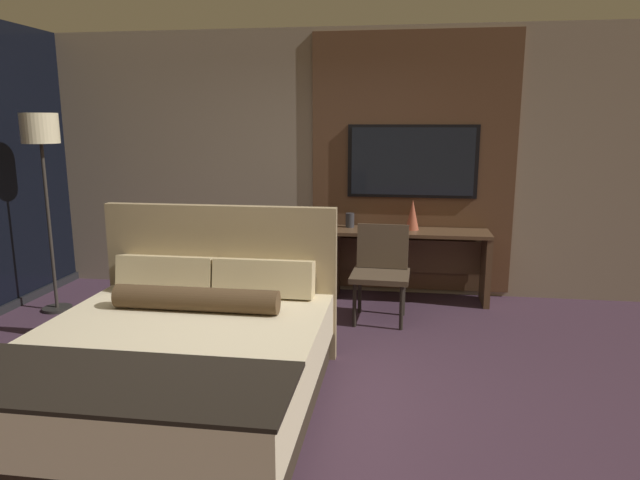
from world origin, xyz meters
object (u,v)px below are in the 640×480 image
floor_lamp (41,145)px  book (391,229)px  desk_chair (381,264)px  tv (412,161)px  bed (177,361)px  vase_short (350,220)px  desk (410,253)px  vase_tall (413,215)px

floor_lamp → book: size_ratio=8.26×
book → desk_chair: bearing=-96.9°
tv → bed: bearing=-118.3°
vase_short → book: size_ratio=0.65×
desk_chair → book: size_ratio=3.81×
desk → bed: bearing=-120.0°
desk_chair → floor_lamp: bearing=-173.1°
tv → floor_lamp: bearing=-162.8°
book → vase_tall: bearing=18.5°
desk → book: 0.33m
floor_lamp → vase_short: floor_lamp is taller
tv → book: tv is taller
tv → vase_tall: size_ratio=4.32×
vase_short → tv: bearing=10.7°
desk → floor_lamp: 3.75m
tv → floor_lamp: size_ratio=0.70×
bed → tv: bearing=61.7°
floor_lamp → book: 3.48m
desk → floor_lamp: floor_lamp is taller
book → floor_lamp: bearing=-165.7°
bed → vase_tall: bearing=59.9°
desk → vase_tall: 0.40m
bed → desk_chair: size_ratio=2.38×
tv → floor_lamp: floor_lamp is taller
desk → vase_tall: size_ratio=5.17×
tv → book: (-0.20, -0.24, -0.68)m
desk → floor_lamp: (-3.47, -0.89, 1.13)m
vase_tall → vase_short: 0.66m
desk → tv: 0.96m
desk → book: bearing=-164.2°
vase_short → floor_lamp: bearing=-161.4°
tv → vase_tall: bearing=-83.7°
floor_lamp → vase_tall: (3.48, 0.90, -0.72)m
bed → floor_lamp: bearing=138.9°
floor_lamp → bed: bearing=-41.1°
floor_lamp → vase_short: bearing=18.6°
bed → book: bearing=62.9°
bed → tv: (1.50, 2.78, 1.11)m
desk → floor_lamp: bearing=-165.6°
bed → vase_tall: 3.08m
desk → book: size_ratio=6.93×
bed → desk_chair: bed is taller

